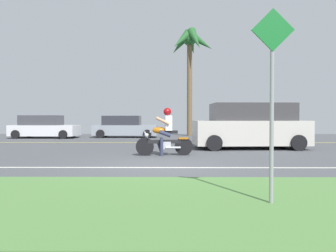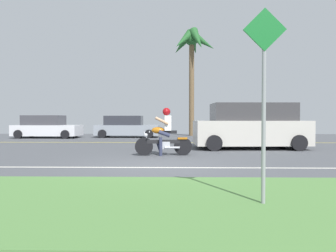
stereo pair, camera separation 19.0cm
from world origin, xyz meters
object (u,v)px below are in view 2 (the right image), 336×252
parked_car_0 (47,127)px  palm_tree_0 (192,49)px  parked_car_1 (126,127)px  street_sign (264,88)px  suv_nearby (251,127)px  motorcyclist (164,135)px

parked_car_0 → palm_tree_0: palm_tree_0 is taller
parked_car_1 → street_sign: bearing=-75.0°
suv_nearby → street_sign: street_sign is taller
motorcyclist → suv_nearby: 4.52m
suv_nearby → parked_car_1: (-6.61, 8.15, -0.25)m
palm_tree_0 → street_sign: palm_tree_0 is taller
motorcyclist → palm_tree_0: 14.19m
motorcyclist → palm_tree_0: bearing=82.7°
parked_car_0 → parked_car_1: parked_car_0 is taller
parked_car_0 → parked_car_1: size_ratio=1.00×
palm_tree_0 → street_sign: bearing=-89.9°
parked_car_0 → palm_tree_0: 11.77m
street_sign → suv_nearby: bearing=78.0°
parked_car_0 → palm_tree_0: bearing=16.0°
palm_tree_0 → street_sign: size_ratio=2.76×
motorcyclist → parked_car_0: 12.97m
motorcyclist → street_sign: size_ratio=0.69×
suv_nearby → parked_car_0: 13.97m
parked_car_1 → street_sign: (4.64, -17.37, 1.05)m
parked_car_1 → motorcyclist: bearing=-74.7°
parked_car_1 → street_sign: 18.01m
parked_car_0 → parked_car_1: bearing=8.4°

